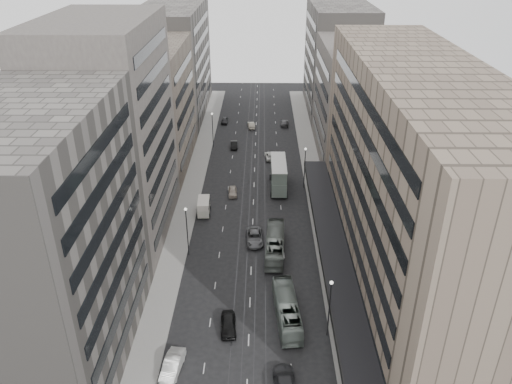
{
  "coord_description": "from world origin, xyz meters",
  "views": [
    {
      "loc": [
        1.47,
        -51.51,
        44.47
      ],
      "look_at": [
        0.58,
        20.07,
        6.78
      ],
      "focal_mm": 35.0,
      "sensor_mm": 36.0,
      "label": 1
    }
  ],
  "objects_px": {
    "double_decker": "(278,174)",
    "sedan_1": "(172,366)",
    "bus_near": "(287,309)",
    "sedan_0": "(228,324)",
    "pedestrian": "(339,349)",
    "sedan_2": "(255,237)",
    "panel_van": "(204,206)",
    "bus_far": "(275,244)"
  },
  "relations": [
    {
      "from": "bus_far",
      "to": "sedan_0",
      "type": "height_order",
      "value": "bus_far"
    },
    {
      "from": "double_decker",
      "to": "panel_van",
      "type": "bearing_deg",
      "value": -143.53
    },
    {
      "from": "sedan_1",
      "to": "pedestrian",
      "type": "height_order",
      "value": "pedestrian"
    },
    {
      "from": "bus_near",
      "to": "sedan_1",
      "type": "height_order",
      "value": "bus_near"
    },
    {
      "from": "bus_far",
      "to": "double_decker",
      "type": "height_order",
      "value": "double_decker"
    },
    {
      "from": "double_decker",
      "to": "sedan_0",
      "type": "distance_m",
      "value": 39.52
    },
    {
      "from": "sedan_0",
      "to": "pedestrian",
      "type": "bearing_deg",
      "value": -22.67
    },
    {
      "from": "double_decker",
      "to": "sedan_0",
      "type": "height_order",
      "value": "double_decker"
    },
    {
      "from": "double_decker",
      "to": "sedan_1",
      "type": "xyz_separation_m",
      "value": [
        -13.21,
        -45.55,
        -2.13
      ]
    },
    {
      "from": "sedan_2",
      "to": "double_decker",
      "type": "bearing_deg",
      "value": 73.6
    },
    {
      "from": "bus_near",
      "to": "bus_far",
      "type": "bearing_deg",
      "value": -90.54
    },
    {
      "from": "sedan_0",
      "to": "sedan_2",
      "type": "bearing_deg",
      "value": 76.89
    },
    {
      "from": "bus_far",
      "to": "sedan_2",
      "type": "height_order",
      "value": "bus_far"
    },
    {
      "from": "sedan_0",
      "to": "bus_far",
      "type": "bearing_deg",
      "value": 65.26
    },
    {
      "from": "panel_van",
      "to": "double_decker",
      "type": "bearing_deg",
      "value": 33.97
    },
    {
      "from": "double_decker",
      "to": "pedestrian",
      "type": "relative_size",
      "value": 5.27
    },
    {
      "from": "double_decker",
      "to": "pedestrian",
      "type": "height_order",
      "value": "double_decker"
    },
    {
      "from": "double_decker",
      "to": "panel_van",
      "type": "xyz_separation_m",
      "value": [
        -13.37,
        -10.06,
        -1.45
      ]
    },
    {
      "from": "sedan_1",
      "to": "sedan_2",
      "type": "xyz_separation_m",
      "value": [
        8.9,
        26.75,
        -0.05
      ]
    },
    {
      "from": "double_decker",
      "to": "bus_near",
      "type": "bearing_deg",
      "value": -90.33
    },
    {
      "from": "double_decker",
      "to": "sedan_2",
      "type": "distance_m",
      "value": 19.4
    },
    {
      "from": "bus_near",
      "to": "sedan_0",
      "type": "distance_m",
      "value": 7.7
    },
    {
      "from": "double_decker",
      "to": "sedan_0",
      "type": "xyz_separation_m",
      "value": [
        -7.28,
        -38.78,
        -2.18
      ]
    },
    {
      "from": "bus_near",
      "to": "sedan_2",
      "type": "xyz_separation_m",
      "value": [
        -4.4,
        17.94,
        -0.76
      ]
    },
    {
      "from": "bus_near",
      "to": "bus_far",
      "type": "height_order",
      "value": "bus_far"
    },
    {
      "from": "panel_van",
      "to": "pedestrian",
      "type": "bearing_deg",
      "value": -62.63
    },
    {
      "from": "bus_far",
      "to": "pedestrian",
      "type": "distance_m",
      "value": 22.35
    },
    {
      "from": "bus_near",
      "to": "pedestrian",
      "type": "distance_m",
      "value": 8.68
    },
    {
      "from": "pedestrian",
      "to": "sedan_2",
      "type": "bearing_deg",
      "value": -94.32
    },
    {
      "from": "panel_van",
      "to": "sedan_1",
      "type": "distance_m",
      "value": 35.5
    },
    {
      "from": "bus_near",
      "to": "bus_far",
      "type": "distance_m",
      "value": 14.86
    },
    {
      "from": "bus_near",
      "to": "panel_van",
      "type": "relative_size",
      "value": 2.47
    },
    {
      "from": "bus_near",
      "to": "sedan_2",
      "type": "bearing_deg",
      "value": -81.4
    },
    {
      "from": "sedan_2",
      "to": "panel_van",
      "type": "bearing_deg",
      "value": 132.56
    },
    {
      "from": "double_decker",
      "to": "sedan_1",
      "type": "relative_size",
      "value": 1.96
    },
    {
      "from": "sedan_2",
      "to": "pedestrian",
      "type": "relative_size",
      "value": 2.99
    },
    {
      "from": "bus_near",
      "to": "double_decker",
      "type": "height_order",
      "value": "double_decker"
    },
    {
      "from": "bus_near",
      "to": "sedan_1",
      "type": "relative_size",
      "value": 2.16
    },
    {
      "from": "sedan_1",
      "to": "pedestrian",
      "type": "relative_size",
      "value": 2.69
    },
    {
      "from": "sedan_0",
      "to": "sedan_2",
      "type": "distance_m",
      "value": 20.21
    },
    {
      "from": "panel_van",
      "to": "sedan_0",
      "type": "distance_m",
      "value": 29.37
    },
    {
      "from": "double_decker",
      "to": "sedan_2",
      "type": "bearing_deg",
      "value": -103.38
    }
  ]
}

